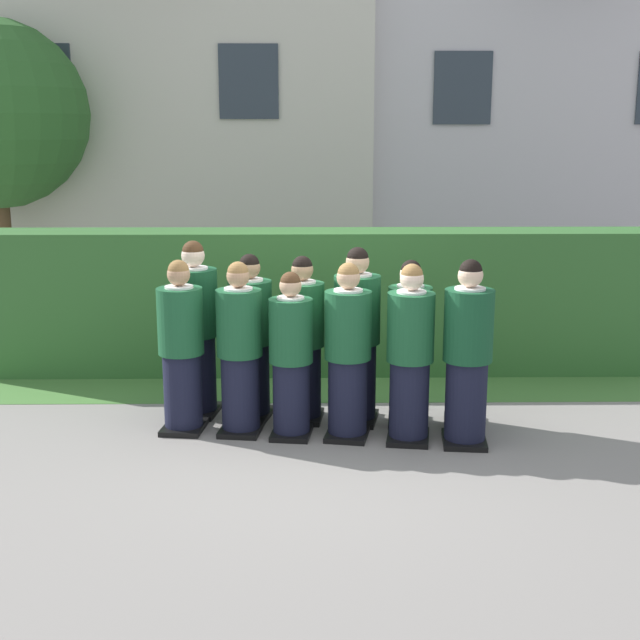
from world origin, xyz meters
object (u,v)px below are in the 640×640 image
(student_rear_row_0, at_px, (196,333))
(student_rear_row_4, at_px, (409,347))
(student_front_row_5, at_px, (467,357))
(student_rear_row_3, at_px, (357,340))
(student_front_row_3, at_px, (348,355))
(student_front_row_0, at_px, (181,351))
(student_rear_row_5, at_px, (466,349))
(student_front_row_2, at_px, (291,359))
(student_front_row_4, at_px, (410,358))
(student_front_row_1, at_px, (240,353))
(student_rear_row_1, at_px, (251,341))
(student_rear_row_2, at_px, (303,343))

(student_rear_row_0, distance_m, student_rear_row_4, 2.09)
(student_front_row_5, bearing_deg, student_rear_row_3, 146.81)
(student_front_row_3, relative_size, student_rear_row_3, 0.95)
(student_front_row_0, xyz_separation_m, student_rear_row_5, (2.67, 0.11, -0.02))
(student_front_row_0, bearing_deg, student_rear_row_0, 81.62)
(student_front_row_2, xyz_separation_m, student_rear_row_0, (-0.95, 0.65, 0.10))
(student_rear_row_5, bearing_deg, student_rear_row_4, 175.05)
(student_front_row_5, xyz_separation_m, student_rear_row_0, (-2.52, 0.87, 0.03))
(student_front_row_2, distance_m, student_front_row_4, 1.08)
(student_rear_row_3, bearing_deg, student_front_row_1, -164.78)
(student_rear_row_1, bearing_deg, student_rear_row_2, -10.57)
(student_front_row_0, bearing_deg, student_rear_row_4, 4.14)
(student_rear_row_5, bearing_deg, student_rear_row_3, 172.86)
(student_rear_row_0, relative_size, student_rear_row_1, 1.07)
(student_front_row_0, xyz_separation_m, student_rear_row_4, (2.14, 0.15, -0.01))
(student_front_row_1, relative_size, student_rear_row_1, 1.00)
(student_front_row_3, relative_size, student_rear_row_2, 1.01)
(student_rear_row_0, bearing_deg, student_front_row_4, -21.29)
(student_front_row_5, height_order, student_rear_row_0, student_rear_row_0)
(student_rear_row_1, height_order, student_rear_row_5, student_rear_row_1)
(student_front_row_3, xyz_separation_m, student_rear_row_5, (1.13, 0.31, -0.02))
(student_front_row_2, relative_size, student_rear_row_5, 0.98)
(student_front_row_3, height_order, student_rear_row_5, student_front_row_3)
(student_front_row_5, distance_m, student_rear_row_5, 0.50)
(student_front_row_1, bearing_deg, student_rear_row_5, 4.58)
(student_front_row_3, distance_m, student_rear_row_4, 0.70)
(student_rear_row_2, bearing_deg, student_rear_row_5, -6.63)
(student_front_row_1, xyz_separation_m, student_rear_row_1, (0.07, 0.44, 0.00))
(student_front_row_1, xyz_separation_m, student_rear_row_2, (0.58, 0.35, -0.00))
(student_front_row_1, distance_m, student_rear_row_4, 1.60)
(student_front_row_3, xyz_separation_m, student_rear_row_0, (-1.46, 0.69, 0.05))
(student_front_row_0, distance_m, student_rear_row_0, 0.50)
(student_rear_row_4, bearing_deg, student_rear_row_2, 172.48)
(student_front_row_3, relative_size, student_rear_row_4, 1.02)
(student_rear_row_1, bearing_deg, student_front_row_5, -21.21)
(student_rear_row_0, xyz_separation_m, student_rear_row_1, (0.55, -0.10, -0.06))
(student_front_row_1, xyz_separation_m, student_rear_row_0, (-0.47, 0.55, 0.06))
(student_rear_row_1, xyz_separation_m, student_rear_row_4, (1.52, -0.23, -0.01))
(student_rear_row_5, bearing_deg, student_front_row_1, -175.42)
(student_rear_row_5, bearing_deg, student_front_row_2, -170.50)
(student_front_row_4, distance_m, student_rear_row_2, 1.13)
(student_front_row_0, distance_m, student_front_row_5, 2.62)
(student_front_row_1, height_order, student_front_row_5, student_front_row_5)
(student_front_row_4, bearing_deg, student_rear_row_1, 155.15)
(student_rear_row_3, distance_m, student_rear_row_5, 1.04)
(student_front_row_4, relative_size, student_front_row_5, 0.97)
(student_front_row_4, bearing_deg, student_rear_row_5, 35.17)
(student_front_row_5, height_order, student_rear_row_4, student_front_row_5)
(student_front_row_0, height_order, student_rear_row_4, student_front_row_0)
(student_front_row_2, distance_m, student_front_row_3, 0.52)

